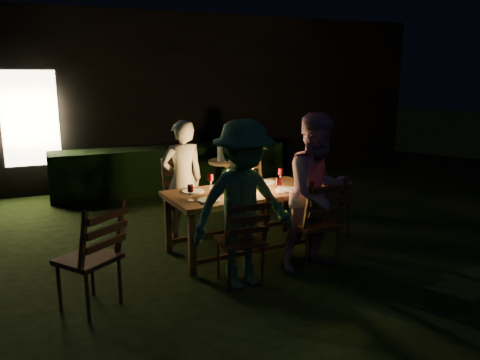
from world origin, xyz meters
name	(u,v)px	position (x,y,z in m)	size (l,w,h in m)	color
garden_envelope	(165,97)	(-0.01, 6.15, 1.58)	(40.00, 40.00, 3.20)	black
dining_table	(244,197)	(-0.48, 0.41, 0.67)	(1.87, 1.06, 0.74)	#4B2D19
chair_near_left	(241,255)	(-0.85, -0.40, 0.30)	(0.45, 0.48, 0.98)	#4B2D19
chair_near_right	(314,238)	(0.04, -0.31, 0.32)	(0.50, 0.53, 1.07)	#4B2D19
chair_far_left	(185,213)	(-1.00, 1.14, 0.32)	(0.48, 0.52, 1.07)	#4B2D19
chair_far_right	(253,207)	(0.00, 1.23, 0.27)	(0.42, 0.45, 0.91)	#4B2D19
chair_end	(326,211)	(0.75, 0.53, 0.33)	(0.54, 0.50, 1.09)	#4B2D19
chair_spare	(91,276)	(-2.30, -0.38, 0.31)	(0.67, 0.68, 1.04)	#4B2D19
person_house_side	(183,180)	(-1.00, 1.18, 0.76)	(0.56, 0.36, 1.52)	silver
person_opp_right	(318,193)	(0.05, -0.36, 0.85)	(0.82, 0.64, 1.69)	#B17AA1
person_opp_left	(244,205)	(-0.85, -0.45, 0.83)	(1.08, 0.62, 1.66)	#397351
lantern	(246,176)	(-0.43, 0.47, 0.90)	(0.16, 0.16, 0.35)	white
plate_far_left	(193,191)	(-1.04, 0.58, 0.75)	(0.25, 0.25, 0.01)	white
plate_near_left	(209,200)	(-1.00, 0.14, 0.75)	(0.25, 0.25, 0.01)	white
plate_far_right	(267,182)	(-0.05, 0.67, 0.75)	(0.25, 0.25, 0.01)	white
plate_near_right	(287,190)	(-0.01, 0.24, 0.75)	(0.25, 0.25, 0.01)	white
wineglass_a	(211,181)	(-0.80, 0.66, 0.83)	(0.06, 0.06, 0.18)	#59070F
wineglass_b	(191,193)	(-1.18, 0.22, 0.83)	(0.06, 0.06, 0.18)	#59070F
wineglass_c	(279,185)	(-0.15, 0.16, 0.83)	(0.06, 0.06, 0.18)	#59070F
wineglass_d	(280,175)	(0.12, 0.65, 0.83)	(0.06, 0.06, 0.18)	#59070F
wineglass_e	(249,190)	(-0.55, 0.10, 0.83)	(0.06, 0.06, 0.18)	silver
bottle_table	(225,181)	(-0.72, 0.39, 0.88)	(0.07, 0.07, 0.28)	#0F471E
napkin_left	(246,198)	(-0.59, 0.08, 0.75)	(0.18, 0.14, 0.01)	red
napkin_right	(298,190)	(0.10, 0.17, 0.75)	(0.18, 0.14, 0.01)	red
phone	(206,203)	(-1.06, 0.05, 0.75)	(0.14, 0.07, 0.01)	black
side_table	(227,166)	(-0.02, 2.17, 0.69)	(0.58, 0.58, 0.78)	brown
ice_bucket	(227,153)	(-0.02, 2.17, 0.89)	(0.30, 0.30, 0.22)	#A5A8AD
bottle_bucket_a	(225,151)	(-0.07, 2.13, 0.94)	(0.07, 0.07, 0.32)	#0F471E
bottle_bucket_b	(229,150)	(0.03, 2.21, 0.94)	(0.07, 0.07, 0.32)	#0F471E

